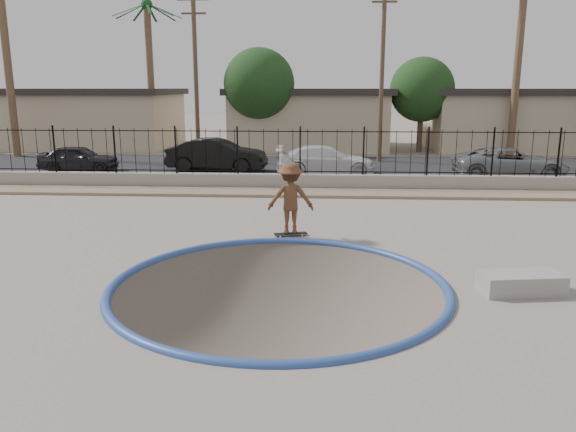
{
  "coord_description": "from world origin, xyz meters",
  "views": [
    {
      "loc": [
        0.83,
        -11.92,
        4.0
      ],
      "look_at": [
        0.01,
        2.0,
        0.79
      ],
      "focal_mm": 35.0,
      "sensor_mm": 36.0,
      "label": 1
    }
  ],
  "objects_px": {
    "car_d": "(510,163)",
    "skateboard": "(291,234)",
    "car_a": "(79,158)",
    "car_b": "(217,155)",
    "concrete_ledge": "(521,283)",
    "car_c": "(326,160)",
    "skater": "(291,202)"
  },
  "relations": [
    {
      "from": "car_d",
      "to": "skateboard",
      "type": "bearing_deg",
      "value": 138.67
    },
    {
      "from": "car_a",
      "to": "car_b",
      "type": "distance_m",
      "value": 6.65
    },
    {
      "from": "concrete_ledge",
      "to": "car_d",
      "type": "distance_m",
      "value": 15.14
    },
    {
      "from": "car_d",
      "to": "concrete_ledge",
      "type": "bearing_deg",
      "value": 163.35
    },
    {
      "from": "car_a",
      "to": "car_d",
      "type": "height_order",
      "value": "car_d"
    },
    {
      "from": "concrete_ledge",
      "to": "car_c",
      "type": "relative_size",
      "value": 0.35
    },
    {
      "from": "car_c",
      "to": "car_d",
      "type": "distance_m",
      "value": 8.18
    },
    {
      "from": "skater",
      "to": "car_b",
      "type": "distance_m",
      "value": 12.51
    },
    {
      "from": "skater",
      "to": "skateboard",
      "type": "xyz_separation_m",
      "value": [
        0.0,
        0.0,
        -0.9
      ]
    },
    {
      "from": "car_b",
      "to": "car_d",
      "type": "relative_size",
      "value": 0.97
    },
    {
      "from": "skateboard",
      "to": "car_d",
      "type": "height_order",
      "value": "car_d"
    },
    {
      "from": "skater",
      "to": "car_b",
      "type": "height_order",
      "value": "skater"
    },
    {
      "from": "skater",
      "to": "concrete_ledge",
      "type": "bearing_deg",
      "value": 136.3
    },
    {
      "from": "concrete_ledge",
      "to": "car_b",
      "type": "height_order",
      "value": "car_b"
    },
    {
      "from": "car_d",
      "to": "skater",
      "type": "bearing_deg",
      "value": 138.67
    },
    {
      "from": "skater",
      "to": "car_d",
      "type": "relative_size",
      "value": 0.39
    },
    {
      "from": "skater",
      "to": "concrete_ledge",
      "type": "xyz_separation_m",
      "value": [
        4.82,
        -4.09,
        -0.76
      ]
    },
    {
      "from": "concrete_ledge",
      "to": "car_a",
      "type": "height_order",
      "value": "car_a"
    },
    {
      "from": "car_c",
      "to": "skater",
      "type": "bearing_deg",
      "value": 172.69
    },
    {
      "from": "skateboard",
      "to": "car_d",
      "type": "distance_m",
      "value": 13.9
    },
    {
      "from": "skater",
      "to": "car_a",
      "type": "relative_size",
      "value": 0.52
    },
    {
      "from": "car_a",
      "to": "concrete_ledge",
      "type": "bearing_deg",
      "value": -139.76
    },
    {
      "from": "concrete_ledge",
      "to": "skateboard",
      "type": "bearing_deg",
      "value": 139.7
    },
    {
      "from": "car_b",
      "to": "skater",
      "type": "bearing_deg",
      "value": -157.02
    },
    {
      "from": "skateboard",
      "to": "car_c",
      "type": "relative_size",
      "value": 0.21
    },
    {
      "from": "car_b",
      "to": "skateboard",
      "type": "bearing_deg",
      "value": -157.02
    },
    {
      "from": "concrete_ledge",
      "to": "car_a",
      "type": "relative_size",
      "value": 0.43
    },
    {
      "from": "skater",
      "to": "car_c",
      "type": "bearing_deg",
      "value": -98.81
    },
    {
      "from": "concrete_ledge",
      "to": "car_a",
      "type": "xyz_separation_m",
      "value": [
        -15.65,
        15.4,
        0.47
      ]
    },
    {
      "from": "skateboard",
      "to": "skater",
      "type": "bearing_deg",
      "value": -104.65
    },
    {
      "from": "concrete_ledge",
      "to": "car_d",
      "type": "xyz_separation_m",
      "value": [
        4.38,
        14.49,
        0.52
      ]
    },
    {
      "from": "concrete_ledge",
      "to": "car_c",
      "type": "distance_m",
      "value": 15.61
    }
  ]
}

